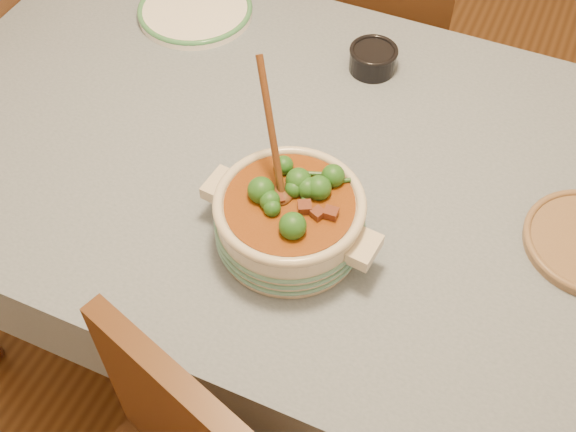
# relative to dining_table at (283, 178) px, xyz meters

# --- Properties ---
(floor) EXTENTS (4.50, 4.50, 0.00)m
(floor) POSITION_rel_dining_table_xyz_m (0.00, 0.00, -0.66)
(floor) COLOR #4E2E16
(floor) RESTS_ON ground
(dining_table) EXTENTS (1.68, 1.08, 0.76)m
(dining_table) POSITION_rel_dining_table_xyz_m (0.00, 0.00, 0.00)
(dining_table) COLOR brown
(dining_table) RESTS_ON floor
(stew_casserole) EXTENTS (0.36, 0.30, 0.33)m
(stew_casserole) POSITION_rel_dining_table_xyz_m (0.11, -0.21, 0.16)
(stew_casserole) COLOR beige
(stew_casserole) RESTS_ON dining_table
(white_plate) EXTENTS (0.34, 0.34, 0.03)m
(white_plate) POSITION_rel_dining_table_xyz_m (-0.40, 0.34, 0.11)
(white_plate) COLOR white
(white_plate) RESTS_ON dining_table
(condiment_bowl) EXTENTS (0.12, 0.12, 0.06)m
(condiment_bowl) POSITION_rel_dining_table_xyz_m (0.09, 0.32, 0.13)
(condiment_bowl) COLOR black
(condiment_bowl) RESTS_ON dining_table
(chair_far) EXTENTS (0.59, 0.59, 1.00)m
(chair_far) POSITION_rel_dining_table_xyz_m (-0.08, 0.76, -0.10)
(chair_far) COLOR #523419
(chair_far) RESTS_ON floor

